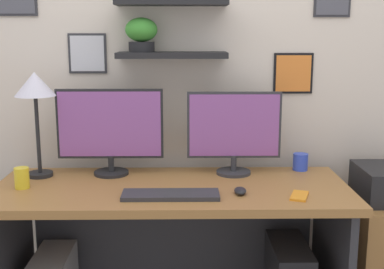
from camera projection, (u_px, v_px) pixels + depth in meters
back_wall_assembly at (172, 55)px, 2.77m from camera, size 4.40×0.24×2.70m
desk at (172, 222)px, 2.56m from camera, size 1.72×0.68×0.75m
monitor_left at (110, 129)px, 2.62m from camera, size 0.55×0.18×0.45m
monitor_right at (234, 130)px, 2.63m from camera, size 0.49×0.18×0.43m
keyboard at (171, 195)px, 2.30m from camera, size 0.44×0.14×0.02m
computer_mouse at (240, 191)px, 2.34m from camera, size 0.06×0.09×0.03m
desk_lamp at (35, 91)px, 2.54m from camera, size 0.21×0.21×0.54m
cell_phone at (299, 196)px, 2.30m from camera, size 0.11×0.16×0.01m
coffee_mug at (300, 162)px, 2.73m from camera, size 0.08×0.08×0.09m
pen_cup at (22, 178)px, 2.42m from camera, size 0.07×0.07×0.10m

